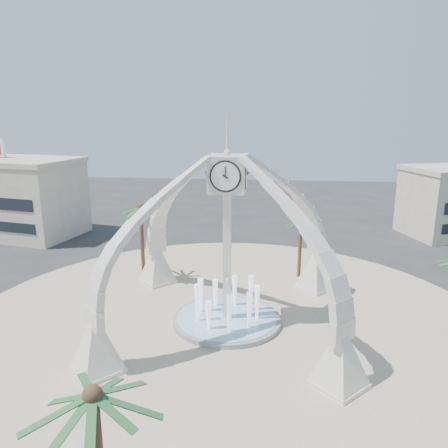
# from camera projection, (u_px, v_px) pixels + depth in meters

# --- Properties ---
(ground) EXTENTS (140.00, 140.00, 0.00)m
(ground) POSITION_uv_depth(u_px,v_px,m) (227.00, 322.00, 32.31)
(ground) COLOR #282828
(ground) RESTS_ON ground
(plaza) EXTENTS (40.00, 40.00, 0.06)m
(plaza) POSITION_uv_depth(u_px,v_px,m) (227.00, 322.00, 32.31)
(plaza) COLOR tan
(plaza) RESTS_ON ground
(clock_tower) EXTENTS (17.94, 17.94, 16.30)m
(clock_tower) POSITION_uv_depth(u_px,v_px,m) (227.00, 238.00, 30.69)
(clock_tower) COLOR silver
(clock_tower) RESTS_ON ground
(fountain) EXTENTS (8.00, 8.00, 3.62)m
(fountain) POSITION_uv_depth(u_px,v_px,m) (227.00, 319.00, 32.24)
(fountain) COLOR gray
(fountain) RESTS_ON ground
(palm_west) EXTENTS (4.86, 4.86, 7.65)m
(palm_west) POSITION_uv_depth(u_px,v_px,m) (141.00, 208.00, 38.79)
(palm_west) COLOR brown
(palm_west) RESTS_ON ground
(palm_north) EXTENTS (4.20, 4.20, 6.24)m
(palm_north) POSITION_uv_depth(u_px,v_px,m) (301.00, 221.00, 39.79)
(palm_north) COLOR brown
(palm_north) RESTS_ON ground
(palm_south) EXTENTS (4.95, 4.95, 7.13)m
(palm_south) POSITION_uv_depth(u_px,v_px,m) (93.00, 398.00, 13.99)
(palm_south) COLOR brown
(palm_south) RESTS_ON ground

